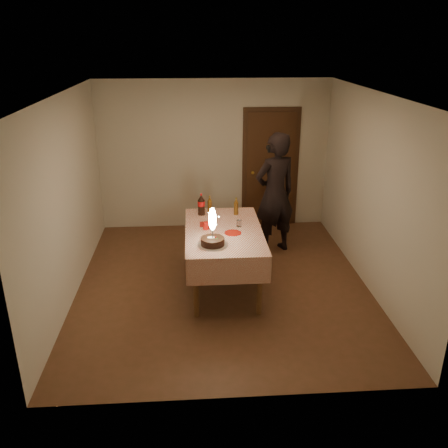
{
  "coord_description": "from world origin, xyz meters",
  "views": [
    {
      "loc": [
        -0.39,
        -5.86,
        3.26
      ],
      "look_at": [
        0.01,
        -0.1,
        0.95
      ],
      "focal_mm": 38.0,
      "sensor_mm": 36.0,
      "label": 1
    }
  ],
  "objects": [
    {
      "name": "amber_bottle_left",
      "position": [
        -0.15,
        0.63,
        0.96
      ],
      "size": [
        0.06,
        0.06,
        0.25
      ],
      "color": "#57340E",
      "rests_on": "dining_table"
    },
    {
      "name": "birthday_cake",
      "position": [
        -0.16,
        -0.53,
        0.96
      ],
      "size": [
        0.37,
        0.37,
        0.49
      ],
      "color": "white",
      "rests_on": "dining_table"
    },
    {
      "name": "red_cup",
      "position": [
        -0.22,
        -0.01,
        0.89
      ],
      "size": [
        0.08,
        0.08,
        0.1
      ],
      "primitive_type": "cylinder",
      "color": "#B8130C",
      "rests_on": "dining_table"
    },
    {
      "name": "clear_cup",
      "position": [
        0.23,
        0.06,
        0.89
      ],
      "size": [
        0.07,
        0.07,
        0.09
      ],
      "primitive_type": "cylinder",
      "color": "silver",
      "rests_on": "dining_table"
    },
    {
      "name": "room_shell",
      "position": [
        0.03,
        0.08,
        1.65
      ],
      "size": [
        4.04,
        4.54,
        2.62
      ],
      "color": "beige",
      "rests_on": "ground"
    },
    {
      "name": "cola_bottle",
      "position": [
        -0.27,
        0.55,
        1.0
      ],
      "size": [
        0.1,
        0.1,
        0.32
      ],
      "color": "black",
      "rests_on": "dining_table"
    },
    {
      "name": "amber_bottle_right",
      "position": [
        0.23,
        0.52,
        0.96
      ],
      "size": [
        0.06,
        0.06,
        0.25
      ],
      "color": "#57340E",
      "rests_on": "dining_table"
    },
    {
      "name": "dining_table",
      "position": [
        0.01,
        -0.05,
        0.73
      ],
      "size": [
        1.02,
        1.72,
        0.84
      ],
      "color": "brown",
      "rests_on": "ground"
    },
    {
      "name": "ground",
      "position": [
        0.0,
        0.0,
        0.0
      ],
      "size": [
        4.0,
        4.5,
        0.01
      ],
      "primitive_type": "cube",
      "color": "brown",
      "rests_on": "ground"
    },
    {
      "name": "red_plate",
      "position": [
        0.12,
        -0.17,
        0.85
      ],
      "size": [
        0.22,
        0.22,
        0.01
      ],
      "primitive_type": "cylinder",
      "color": "#A9160B",
      "rests_on": "dining_table"
    },
    {
      "name": "photographer",
      "position": [
        0.89,
        1.08,
        0.96
      ],
      "size": [
        0.83,
        0.7,
        1.93
      ],
      "color": "black",
      "rests_on": "ground"
    },
    {
      "name": "napkin_stack",
      "position": [
        -0.23,
        0.15,
        0.85
      ],
      "size": [
        0.15,
        0.15,
        0.02
      ],
      "primitive_type": "cube",
      "color": "#A41912",
      "rests_on": "dining_table"
    }
  ]
}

